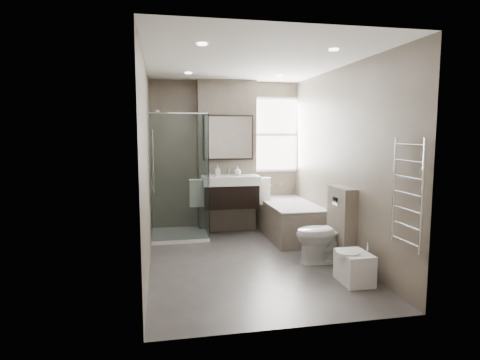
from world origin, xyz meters
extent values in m
cube|color=#464341|center=(0.00, 0.00, -0.03)|extent=(2.65, 3.85, 0.05)
cube|color=silver|center=(0.00, 0.00, 2.62)|extent=(2.65, 3.85, 0.05)
cube|color=#6C6153|center=(0.00, 1.92, 1.30)|extent=(2.65, 0.05, 2.60)
cube|color=#6C6153|center=(0.00, -1.92, 1.30)|extent=(2.65, 0.05, 2.60)
cube|color=#6C6153|center=(-1.32, 0.00, 1.30)|extent=(0.05, 3.85, 2.60)
cube|color=#6C6153|center=(1.32, 0.00, 1.30)|extent=(0.05, 3.85, 2.60)
cube|color=#665C50|center=(0.00, 1.77, 1.30)|extent=(1.00, 0.25, 2.60)
cube|color=black|center=(0.00, 1.42, 0.66)|extent=(0.90, 0.45, 0.38)
cube|color=white|center=(0.00, 1.42, 0.92)|extent=(0.95, 0.47, 0.15)
cylinder|color=silver|center=(0.00, 1.59, 1.06)|extent=(0.03, 0.03, 0.12)
cylinder|color=silver|center=(0.00, 1.53, 1.11)|extent=(0.02, 0.12, 0.02)
cube|color=black|center=(0.00, 1.62, 1.63)|extent=(0.86, 0.06, 0.76)
cube|color=white|center=(0.00, 1.58, 1.63)|extent=(0.80, 0.02, 0.70)
cube|color=silver|center=(-0.56, 1.40, 0.72)|extent=(0.24, 0.06, 0.44)
cube|color=silver|center=(0.56, 1.40, 0.72)|extent=(0.24, 0.06, 0.44)
cube|color=white|center=(-0.85, 1.45, 0.03)|extent=(0.90, 0.90, 0.06)
cube|color=white|center=(-0.85, 1.01, 1.03)|extent=(0.88, 0.01, 1.94)
cube|color=white|center=(-0.41, 1.45, 1.03)|extent=(0.01, 0.88, 1.94)
cylinder|color=silver|center=(-1.25, 1.45, 1.25)|extent=(0.02, 0.02, 1.00)
cube|color=#665C50|center=(0.93, 1.10, 0.28)|extent=(0.75, 1.60, 0.55)
cube|color=white|center=(0.93, 1.10, 0.56)|extent=(0.75, 1.60, 0.03)
cube|color=white|center=(0.93, 1.10, 0.49)|extent=(0.61, 1.42, 0.12)
cube|color=white|center=(0.90, 1.88, 1.67)|extent=(0.98, 0.04, 1.33)
cube|color=white|center=(0.90, 1.85, 1.67)|extent=(0.90, 0.01, 1.25)
cube|color=white|center=(0.90, 1.85, 1.68)|extent=(0.90, 0.01, 0.05)
imported|color=white|center=(0.97, -0.25, 0.39)|extent=(0.77, 0.46, 0.77)
cube|color=#665C50|center=(1.21, -0.25, 0.50)|extent=(0.18, 0.55, 1.00)
cube|color=silver|center=(1.11, -0.25, 0.82)|extent=(0.01, 0.16, 0.11)
cube|color=white|center=(1.02, -1.01, 0.18)|extent=(0.32, 0.44, 0.36)
cylinder|color=white|center=(0.93, -1.01, 0.35)|extent=(0.27, 0.27, 0.04)
cylinder|color=silver|center=(1.18, -1.01, 0.42)|extent=(0.02, 0.02, 0.10)
cylinder|color=silver|center=(1.25, -1.83, 1.12)|extent=(0.03, 0.03, 1.10)
cylinder|color=silver|center=(1.25, -1.37, 1.12)|extent=(0.03, 0.03, 1.10)
cube|color=silver|center=(1.25, -1.60, 1.12)|extent=(0.02, 0.46, 1.00)
imported|color=white|center=(-0.21, 1.42, 1.09)|extent=(0.08, 0.08, 0.18)
imported|color=white|center=(0.13, 1.48, 1.08)|extent=(0.12, 0.12, 0.15)
camera|label=1|loc=(-1.13, -5.11, 1.72)|focal=30.00mm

